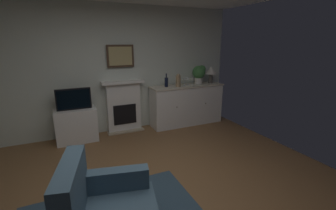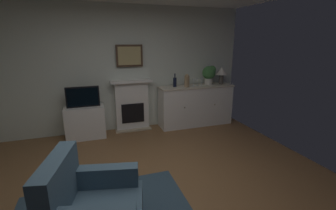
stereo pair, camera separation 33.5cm
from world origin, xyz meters
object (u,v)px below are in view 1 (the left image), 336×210
(framed_picture, at_px, (120,56))
(vase_decorative, at_px, (178,80))
(fireplace_unit, at_px, (124,106))
(wine_bottle, at_px, (166,82))
(table_lamp, at_px, (211,71))
(wine_glass_right, at_px, (192,79))
(wine_glass_center, at_px, (188,80))
(potted_plant_small, at_px, (199,73))
(wine_glass_left, at_px, (185,80))
(sideboard_cabinet, at_px, (187,105))
(tv_set, at_px, (74,99))
(tv_cabinet, at_px, (77,125))

(framed_picture, relative_size, vase_decorative, 1.96)
(fireplace_unit, height_order, wine_bottle, wine_bottle)
(framed_picture, distance_m, table_lamp, 2.12)
(fireplace_unit, bearing_deg, wine_glass_right, -6.34)
(wine_glass_center, bearing_deg, vase_decorative, -168.91)
(potted_plant_small, bearing_deg, wine_glass_center, -172.65)
(wine_glass_left, bearing_deg, fireplace_unit, 171.00)
(wine_glass_center, relative_size, potted_plant_small, 0.38)
(wine_glass_center, bearing_deg, potted_plant_small, 7.35)
(sideboard_cabinet, relative_size, vase_decorative, 6.06)
(sideboard_cabinet, height_order, vase_decorative, vase_decorative)
(vase_decorative, bearing_deg, wine_bottle, 162.98)
(fireplace_unit, relative_size, table_lamp, 2.75)
(tv_set, bearing_deg, table_lamp, 0.15)
(wine_bottle, relative_size, vase_decorative, 1.03)
(wine_glass_center, height_order, potted_plant_small, potted_plant_small)
(wine_glass_center, bearing_deg, table_lamp, -0.41)
(wine_glass_center, distance_m, potted_plant_small, 0.35)
(fireplace_unit, relative_size, tv_cabinet, 1.47)
(wine_glass_center, bearing_deg, wine_glass_left, -159.40)
(fireplace_unit, distance_m, wine_bottle, 1.06)
(wine_bottle, xyz_separation_m, wine_glass_left, (0.42, -0.06, 0.01))
(tv_cabinet, bearing_deg, framed_picture, 12.01)
(vase_decorative, distance_m, tv_set, 2.17)
(fireplace_unit, distance_m, sideboard_cabinet, 1.45)
(wine_glass_right, xyz_separation_m, vase_decorative, (-0.39, -0.05, 0.02))
(potted_plant_small, bearing_deg, fireplace_unit, 175.76)
(sideboard_cabinet, distance_m, wine_glass_center, 0.58)
(wine_glass_left, bearing_deg, framed_picture, 169.14)
(framed_picture, distance_m, sideboard_cabinet, 1.84)
(table_lamp, bearing_deg, tv_set, -179.85)
(wine_glass_right, height_order, vase_decorative, vase_decorative)
(fireplace_unit, distance_m, framed_picture, 1.05)
(wine_glass_left, distance_m, tv_cabinet, 2.44)
(framed_picture, relative_size, tv_set, 0.89)
(wine_glass_center, bearing_deg, tv_set, -179.71)
(wine_glass_center, bearing_deg, fireplace_unit, 173.26)
(vase_decorative, bearing_deg, wine_glass_right, 7.71)
(fireplace_unit, relative_size, wine_glass_right, 6.67)
(sideboard_cabinet, height_order, tv_set, tv_set)
(tv_set, bearing_deg, wine_glass_left, -0.71)
(tv_set, distance_m, potted_plant_small, 2.78)
(table_lamp, bearing_deg, vase_decorative, -176.77)
(table_lamp, height_order, tv_set, table_lamp)
(framed_picture, xyz_separation_m, wine_glass_right, (1.57, -0.22, -0.55))
(fireplace_unit, bearing_deg, tv_cabinet, -170.55)
(vase_decorative, xyz_separation_m, potted_plant_small, (0.59, 0.10, 0.12))
(fireplace_unit, bearing_deg, wine_glass_center, -6.74)
(wine_glass_left, distance_m, wine_glass_right, 0.22)
(wine_glass_right, bearing_deg, wine_bottle, 177.81)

